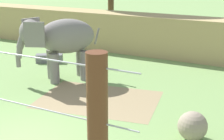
# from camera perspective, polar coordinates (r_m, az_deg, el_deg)

# --- Properties ---
(dirt_patch) EXTENTS (5.00, 3.85, 0.01)m
(dirt_patch) POSITION_cam_1_polar(r_m,az_deg,el_deg) (12.88, -2.29, -5.06)
(dirt_patch) COLOR #937F5B
(dirt_patch) RESTS_ON ground
(embankment_wall) EXTENTS (36.00, 1.80, 2.28)m
(embankment_wall) POSITION_cam_1_polar(r_m,az_deg,el_deg) (19.35, 8.05, 5.92)
(embankment_wall) COLOR tan
(embankment_wall) RESTS_ON ground
(elephant) EXTENTS (3.11, 3.20, 2.80)m
(elephant) POSITION_cam_1_polar(r_m,az_deg,el_deg) (14.79, -8.86, 5.22)
(elephant) COLOR gray
(elephant) RESTS_ON ground
(enrichment_ball) EXTENTS (0.88, 0.88, 0.88)m
(enrichment_ball) POSITION_cam_1_polar(r_m,az_deg,el_deg) (10.13, 13.69, -9.35)
(enrichment_ball) COLOR gray
(enrichment_ball) RESTS_ON ground
(feed_trough) EXTENTS (1.46, 1.14, 0.44)m
(feed_trough) POSITION_cam_1_polar(r_m,az_deg,el_deg) (18.09, -10.72, 2.00)
(feed_trough) COLOR slate
(feed_trough) RESTS_ON ground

